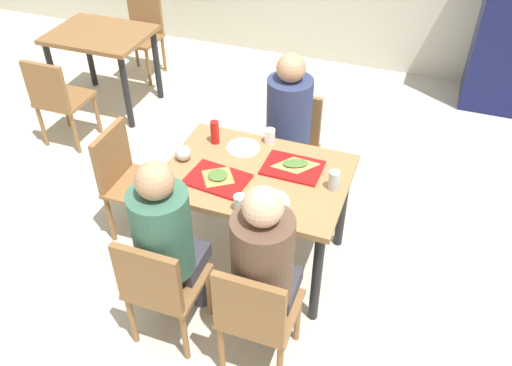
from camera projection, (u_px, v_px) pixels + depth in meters
ground_plane at (256, 259)px, 3.78m from camera, size 10.00×10.00×0.02m
main_table at (256, 186)px, 3.36m from camera, size 1.13×0.81×0.76m
chair_near_left at (160, 285)px, 2.97m from camera, size 0.40×0.40×0.83m
chair_near_right at (255, 313)px, 2.82m from camera, size 0.40×0.40×0.83m
chair_far_side at (292, 141)px, 4.05m from camera, size 0.40×0.40×0.83m
chair_left_end at (127, 176)px, 3.72m from camera, size 0.40×0.40×0.83m
person_in_red at (167, 236)px, 2.92m from camera, size 0.32×0.42×1.24m
person_in_brown_jacket at (265, 262)px, 2.77m from camera, size 0.32×0.42×1.24m
person_far_side at (287, 123)px, 3.79m from camera, size 0.32×0.42×1.24m
tray_red_near at (217, 179)px, 3.24m from camera, size 0.39×0.30×0.02m
tray_red_far at (293, 168)px, 3.33m from camera, size 0.36×0.26×0.02m
paper_plate_center at (243, 148)px, 3.50m from camera, size 0.22×0.22×0.01m
paper_plate_near_edge at (270, 201)px, 3.09m from camera, size 0.22×0.22×0.01m
pizza_slice_a at (218, 176)px, 3.24m from camera, size 0.20×0.20×0.02m
pizza_slice_b at (295, 164)px, 3.33m from camera, size 0.26×0.21×0.02m
plastic_cup_a at (270, 136)px, 3.52m from camera, size 0.07×0.07×0.10m
plastic_cup_b at (240, 203)px, 3.01m from camera, size 0.07×0.07×0.10m
soda_can at (334, 180)px, 3.15m from camera, size 0.07×0.07×0.12m
condiment_bottle at (215, 132)px, 3.51m from camera, size 0.06×0.06×0.16m
foil_bundle at (183, 153)px, 3.38m from camera, size 0.10×0.10×0.10m
background_table at (102, 46)px, 5.01m from camera, size 0.90×0.70×0.76m
background_chair_near at (57, 97)px, 4.56m from camera, size 0.40×0.40×0.83m
background_chair_far at (143, 30)px, 5.64m from camera, size 0.40×0.40×0.83m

